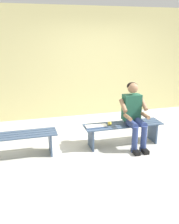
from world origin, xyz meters
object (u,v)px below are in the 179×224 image
Objects in this scene: bench_near at (123,129)px; apple at (110,123)px; person_seated at (134,113)px; book_open at (96,126)px; bench_far at (13,141)px.

apple is at bearing 1.60° from bench_near.
bench_near is at bearing -30.73° from person_seated.
apple is 0.27m from book_open.
apple reaches higher than book_open.
person_seated is 15.85× the size of apple.
bench_near and bench_far have the same top height.
book_open is (0.55, 0.01, 0.12)m from bench_near.
bench_far is at bearing -0.26° from apple.
bench_near is at bearing -178.40° from apple.
apple is (0.45, -0.09, -0.21)m from person_seated.
bench_near is 19.81× the size of apple.
bench_far is 19.40× the size of apple.
person_seated is 0.76m from book_open.
person_seated is (-2.23, 0.10, 0.35)m from bench_far.
apple is at bearing -11.38° from person_seated.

